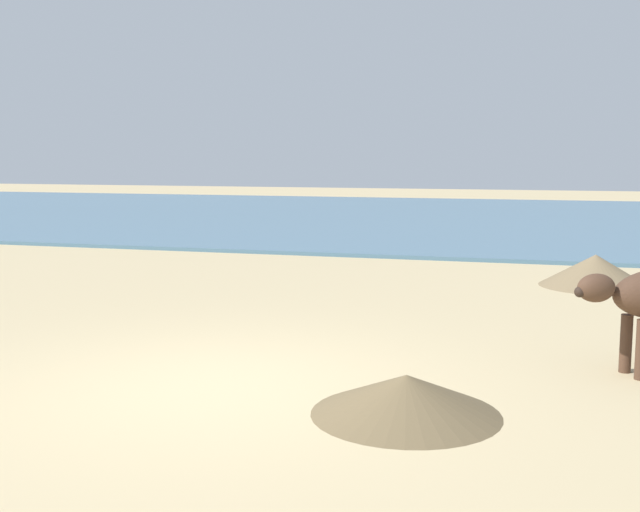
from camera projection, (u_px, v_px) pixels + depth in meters
The scene contains 4 objects.
ground at pixel (216, 388), 6.91m from camera, with size 80.00×80.00×0.00m, color tan.
sea_water at pixel (450, 217), 24.87m from camera, with size 60.00×20.00×0.08m, color slate.
debris_pile_0 at pixel (595, 270), 12.17m from camera, with size 1.71×1.71×0.50m, color #7A6647.
debris_pile_1 at pixel (406, 395), 6.18m from camera, with size 1.53×1.53×0.33m, color brown.
Camera 1 is at (2.71, -6.19, 2.07)m, focal length 43.60 mm.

